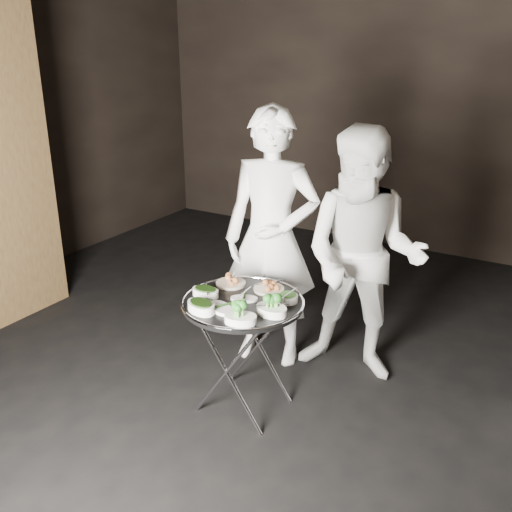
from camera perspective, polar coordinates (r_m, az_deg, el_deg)
The scene contains 16 objects.
floor at distance 3.61m, azimuth -2.36°, elevation -16.03°, with size 6.00×7.00×0.05m, color black.
wall_back at distance 6.17m, azimuth 16.02°, elevation 14.18°, with size 6.00×0.05×3.00m, color black.
tray_stand at distance 3.46m, azimuth -1.28°, elevation -9.39°, with size 0.48×0.41×0.70m.
serving_tray at distance 3.31m, azimuth -1.33°, elevation -4.65°, with size 0.72×0.72×0.04m.
potato_plate_a at distance 3.51m, azimuth -2.54°, elevation -2.44°, with size 0.18×0.18×0.07m.
potato_plate_b at distance 3.43m, azimuth 1.30°, elevation -3.01°, with size 0.18×0.18×0.07m.
greens_bowl at distance 3.29m, azimuth 3.21°, elevation -4.10°, with size 0.12×0.12×0.07m.
asparagus_plate_a at distance 3.31m, azimuth -1.20°, elevation -4.20°, with size 0.18×0.15×0.03m.
asparagus_plate_b at distance 3.20m, azimuth -3.51°, elevation -5.12°, with size 0.22×0.19×0.04m.
spinach_bowl_a at distance 3.37m, azimuth -5.08°, elevation -3.51°, with size 0.17×0.11×0.07m.
spinach_bowl_b at distance 3.18m, azimuth -5.53°, elevation -4.94°, with size 0.22×0.18×0.08m.
broccoli_bowl_a at distance 3.14m, azimuth 1.57°, elevation -5.28°, with size 0.19×0.14×0.08m.
broccoli_bowl_b at distance 3.05m, azimuth -1.56°, elevation -6.15°, with size 0.21×0.18×0.07m.
serving_utensils at distance 3.33m, azimuth -0.47°, elevation -3.39°, with size 0.58×0.41×0.01m.
waiter_left at distance 3.82m, azimuth 1.56°, elevation 1.66°, with size 0.64×0.42×1.77m, color white.
waiter_right at distance 3.69m, azimuth 10.65°, elevation -0.17°, with size 0.81×0.63×1.67m, color white.
Camera 1 is at (1.59, -2.41, 2.14)m, focal length 40.00 mm.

